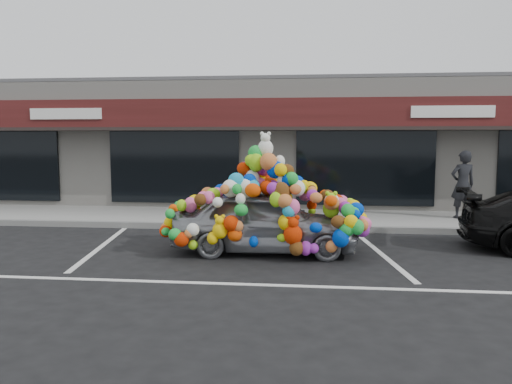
# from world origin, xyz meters

# --- Properties ---
(ground) EXTENTS (90.00, 90.00, 0.00)m
(ground) POSITION_xyz_m (0.00, 0.00, 0.00)
(ground) COLOR black
(ground) RESTS_ON ground
(shop_building) EXTENTS (24.00, 7.20, 4.31)m
(shop_building) POSITION_xyz_m (0.00, 8.44, 2.16)
(shop_building) COLOR beige
(shop_building) RESTS_ON ground
(sidewalk) EXTENTS (26.00, 3.00, 0.15)m
(sidewalk) POSITION_xyz_m (0.00, 4.00, 0.07)
(sidewalk) COLOR gray
(sidewalk) RESTS_ON ground
(kerb) EXTENTS (26.00, 0.18, 0.16)m
(kerb) POSITION_xyz_m (0.00, 2.50, 0.07)
(kerb) COLOR slate
(kerb) RESTS_ON ground
(parking_stripe_left) EXTENTS (0.73, 4.37, 0.01)m
(parking_stripe_left) POSITION_xyz_m (-3.20, 0.20, 0.00)
(parking_stripe_left) COLOR silver
(parking_stripe_left) RESTS_ON ground
(parking_stripe_mid) EXTENTS (0.73, 4.37, 0.01)m
(parking_stripe_mid) POSITION_xyz_m (2.80, 0.20, 0.00)
(parking_stripe_mid) COLOR silver
(parking_stripe_mid) RESTS_ON ground
(lane_line) EXTENTS (14.00, 0.12, 0.01)m
(lane_line) POSITION_xyz_m (2.00, -2.30, 0.00)
(lane_line) COLOR silver
(lane_line) RESTS_ON ground
(toy_car) EXTENTS (2.80, 4.13, 2.39)m
(toy_car) POSITION_xyz_m (0.43, 0.04, 0.81)
(toy_car) COLOR gray
(toy_car) RESTS_ON ground
(pedestrian_a) EXTENTS (0.76, 0.58, 1.88)m
(pedestrian_a) POSITION_xyz_m (5.55, 4.17, 1.09)
(pedestrian_a) COLOR black
(pedestrian_a) RESTS_ON sidewalk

